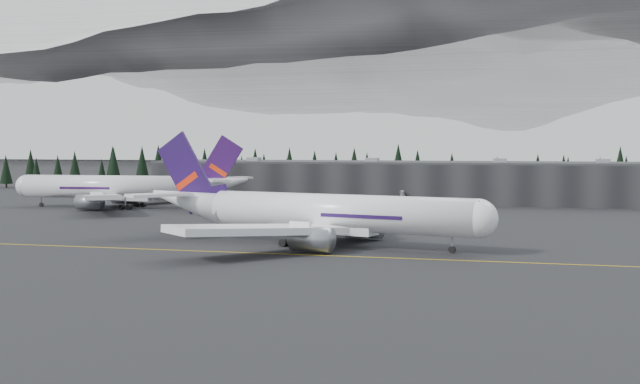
% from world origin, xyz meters
% --- Properties ---
extents(ground, '(1400.00, 1400.00, 0.00)m').
position_xyz_m(ground, '(0.00, 0.00, 0.00)').
color(ground, black).
rests_on(ground, ground).
extents(taxiline, '(400.00, 0.40, 0.02)m').
position_xyz_m(taxiline, '(0.00, -2.00, 0.01)').
color(taxiline, gold).
rests_on(taxiline, ground).
extents(terminal, '(160.00, 30.00, 12.60)m').
position_xyz_m(terminal, '(0.00, 125.00, 6.30)').
color(terminal, black).
rests_on(terminal, ground).
extents(treeline, '(360.00, 20.00, 15.00)m').
position_xyz_m(treeline, '(0.00, 162.00, 7.50)').
color(treeline, black).
rests_on(treeline, ground).
extents(mountain_ridge, '(4400.00, 900.00, 420.00)m').
position_xyz_m(mountain_ridge, '(0.00, 1000.00, 0.00)').
color(mountain_ridge, white).
rests_on(mountain_ridge, ground).
extents(jet_main, '(69.28, 63.29, 20.63)m').
position_xyz_m(jet_main, '(0.09, 11.82, 5.82)').
color(jet_main, white).
rests_on(jet_main, ground).
extents(jet_parked, '(70.15, 64.62, 20.62)m').
position_xyz_m(jet_parked, '(-71.03, 77.39, 5.81)').
color(jet_parked, silver).
rests_on(jet_parked, ground).
extents(gse_vehicle_a, '(2.66, 5.15, 1.39)m').
position_xyz_m(gse_vehicle_a, '(-53.00, 104.17, 0.69)').
color(gse_vehicle_a, silver).
rests_on(gse_vehicle_a, ground).
extents(gse_vehicle_b, '(4.63, 4.01, 1.50)m').
position_xyz_m(gse_vehicle_b, '(2.46, 109.22, 0.75)').
color(gse_vehicle_b, '#B8B8BB').
rests_on(gse_vehicle_b, ground).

